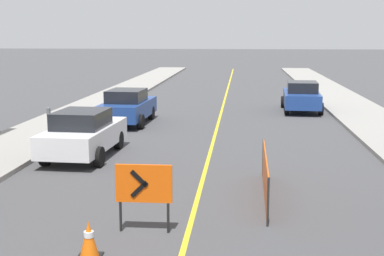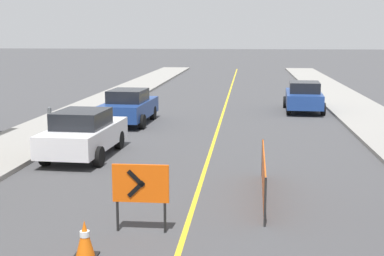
{
  "view_description": "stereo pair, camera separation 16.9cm",
  "coord_description": "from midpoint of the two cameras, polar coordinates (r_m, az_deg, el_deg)",
  "views": [
    {
      "loc": [
        1.07,
        5.71,
        4.07
      ],
      "look_at": [
        -0.56,
        22.98,
        1.0
      ],
      "focal_mm": 50.0,
      "sensor_mm": 36.0,
      "label": 1
    },
    {
      "loc": [
        1.24,
        5.73,
        4.07
      ],
      "look_at": [
        -0.56,
        22.98,
        1.0
      ],
      "focal_mm": 50.0,
      "sensor_mm": 36.0,
      "label": 2
    }
  ],
  "objects": [
    {
      "name": "parking_meter_far_curb",
      "position": [
        20.1,
        -14.72,
        1.12
      ],
      "size": [
        0.12,
        0.11,
        1.3
      ],
      "color": "#4C4C51",
      "rests_on": "sidewalk_left"
    },
    {
      "name": "arrow_barricade_primary",
      "position": [
        11.07,
        -5.08,
        -6.14
      ],
      "size": [
        1.18,
        0.09,
        1.44
      ],
      "rotation": [
        0.0,
        0.0,
        0.01
      ],
      "color": "#EF560C",
      "rests_on": "ground_plane"
    },
    {
      "name": "parked_car_curb_mid",
      "position": [
        24.49,
        -6.54,
        2.3
      ],
      "size": [
        2.0,
        4.38,
        1.59
      ],
      "rotation": [
        0.0,
        0.0,
        -0.05
      ],
      "color": "navy",
      "rests_on": "ground_plane"
    },
    {
      "name": "sidewalk_left",
      "position": [
        29.98,
        -10.14,
        2.22
      ],
      "size": [
        3.11,
        68.51,
        0.15
      ],
      "color": "gray",
      "rests_on": "ground_plane"
    },
    {
      "name": "parked_car_curb_far",
      "position": [
        28.85,
        11.99,
        3.31
      ],
      "size": [
        2.02,
        4.39,
        1.59
      ],
      "rotation": [
        0.0,
        0.0,
        -0.05
      ],
      "color": "navy",
      "rests_on": "ground_plane"
    },
    {
      "name": "sidewalk_right",
      "position": [
        29.43,
        17.57,
        1.76
      ],
      "size": [
        3.11,
        68.51,
        0.15
      ],
      "color": "gray",
      "rests_on": "ground_plane"
    },
    {
      "name": "traffic_cone_fifth",
      "position": [
        10.19,
        -10.88,
        -11.56
      ],
      "size": [
        0.44,
        0.44,
        0.71
      ],
      "color": "black",
      "rests_on": "ground_plane"
    },
    {
      "name": "safety_mesh_fence",
      "position": [
        13.55,
        8.01,
        -5.16
      ],
      "size": [
        0.1,
        4.22,
        1.08
      ],
      "rotation": [
        0.0,
        0.0,
        1.56
      ],
      "color": "#EF560C",
      "rests_on": "ground_plane"
    },
    {
      "name": "parked_car_curb_near",
      "position": [
        18.13,
        -11.21,
        -0.55
      ],
      "size": [
        2.0,
        4.38,
        1.59
      ],
      "rotation": [
        0.0,
        0.0,
        -0.05
      ],
      "color": "silver",
      "rests_on": "ground_plane"
    },
    {
      "name": "lane_stripe",
      "position": [
        28.85,
        3.59,
        1.91
      ],
      "size": [
        0.12,
        68.51,
        0.01
      ],
      "color": "gold",
      "rests_on": "ground_plane"
    }
  ]
}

